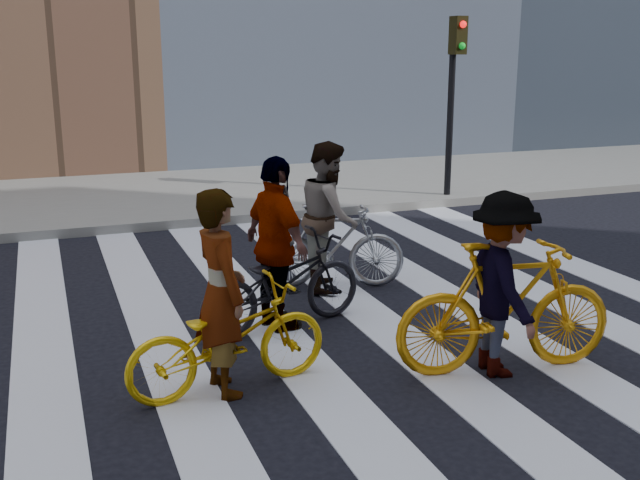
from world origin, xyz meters
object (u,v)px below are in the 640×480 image
bike_silver_mid (333,246)px  bike_dark_rear (282,283)px  traffic_signal (454,77)px  bike_yellow_left (228,339)px  bike_yellow_right (506,307)px  rider_rear (277,245)px  rider_left (221,293)px  rider_mid (329,216)px  rider_right (502,284)px

bike_silver_mid → bike_dark_rear: (-0.98, -1.09, -0.03)m
bike_silver_mid → bike_dark_rear: size_ratio=0.92×
traffic_signal → bike_yellow_left: traffic_signal is taller
bike_yellow_right → rider_rear: size_ratio=1.12×
bike_yellow_left → bike_silver_mid: bearing=-46.9°
rider_left → rider_mid: rider_mid is taller
rider_mid → rider_rear: bearing=156.9°
bike_yellow_right → bike_dark_rear: size_ratio=1.08×
rider_mid → rider_right: (0.52, -2.77, -0.07)m
bike_dark_rear → rider_rear: size_ratio=1.04×
bike_yellow_right → rider_left: (-2.40, 0.47, 0.27)m
rider_left → rider_rear: size_ratio=0.97×
rider_mid → bike_yellow_right: bearing=-149.4°
bike_dark_rear → bike_yellow_left: bearing=131.4°
traffic_signal → bike_silver_mid: bearing=-134.5°
bike_dark_rear → traffic_signal: bearing=-57.5°
rider_mid → rider_rear: rider_rear is taller
traffic_signal → rider_right: (-3.39, -6.70, -1.47)m
bike_yellow_right → rider_rear: (-1.55, 1.68, 0.29)m
rider_left → rider_right: rider_left is taller
bike_dark_rear → rider_left: (-0.90, -1.21, 0.38)m
traffic_signal → rider_rear: size_ratio=1.88×
rider_right → rider_mid: bearing=20.2°
bike_yellow_right → rider_left: size_ratio=1.15×
bike_silver_mid → rider_left: (-1.88, -2.30, 0.35)m
rider_left → bike_dark_rear: bearing=-45.0°
bike_yellow_right → rider_mid: rider_mid is taller
traffic_signal → rider_rear: traffic_signal is taller
bike_yellow_left → bike_dark_rear: (0.85, 1.21, 0.03)m
rider_mid → bike_yellow_left: bearing=161.1°
traffic_signal → bike_yellow_right: bearing=-116.5°
bike_silver_mid → rider_rear: rider_rear is taller
bike_yellow_right → rider_mid: (-0.57, 2.77, 0.28)m
bike_yellow_right → bike_dark_rear: bearing=51.3°
traffic_signal → rider_left: (-5.74, -6.23, -1.42)m
bike_yellow_right → rider_mid: bearing=21.2°
bike_yellow_right → bike_yellow_left: bearing=88.1°
bike_silver_mid → rider_rear: size_ratio=0.96×
bike_yellow_right → rider_mid: size_ratio=1.13×
traffic_signal → rider_rear: bearing=-134.3°
bike_yellow_right → rider_rear: rider_rear is taller
rider_mid → rider_right: rider_mid is taller
bike_silver_mid → rider_left: bearing=159.6°
rider_rear → traffic_signal: bearing=-57.8°
bike_yellow_left → rider_right: rider_right is taller
traffic_signal → rider_right: 7.65m
rider_right → traffic_signal: bearing=-17.4°
rider_left → rider_right: bearing=-109.7°
traffic_signal → rider_rear: (-4.89, -5.02, -1.39)m
bike_dark_rear → bike_silver_mid: bearing=-55.5°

